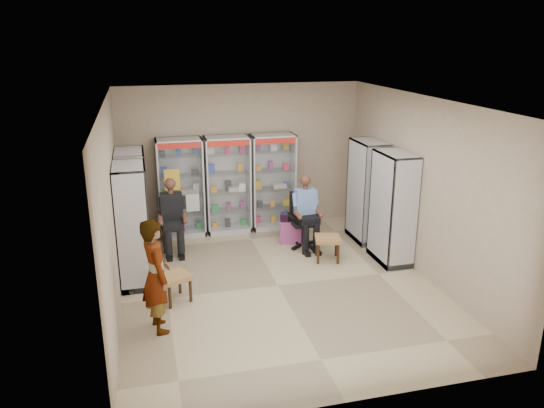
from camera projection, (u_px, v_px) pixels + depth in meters
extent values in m
plane|color=tan|center=(278.00, 285.00, 8.71)|extent=(6.00, 6.00, 0.00)
cube|color=tan|center=(242.00, 157.00, 11.02)|extent=(5.00, 0.02, 3.00)
cube|color=tan|center=(352.00, 281.00, 5.48)|extent=(5.00, 0.02, 3.00)
cube|color=tan|center=(112.00, 211.00, 7.67)|extent=(0.02, 6.00, 3.00)
cube|color=tan|center=(423.00, 188.00, 8.83)|extent=(0.02, 6.00, 3.00)
cube|color=white|center=(279.00, 101.00, 7.79)|extent=(5.00, 6.00, 0.02)
cube|color=#AEB0B6|center=(181.00, 188.00, 10.62)|extent=(0.90, 0.50, 2.00)
cube|color=#9FA0A5|center=(228.00, 185.00, 10.84)|extent=(0.90, 0.50, 2.00)
cube|color=#B1B4B9|center=(273.00, 182.00, 11.06)|extent=(0.90, 0.50, 2.00)
cube|color=silver|center=(367.00, 191.00, 10.40)|extent=(0.90, 0.50, 2.00)
cube|color=#A5A9AC|center=(393.00, 208.00, 9.38)|extent=(0.90, 0.50, 2.00)
cube|color=#B0B2B8|center=(133.00, 205.00, 9.55)|extent=(0.90, 0.50, 2.00)
cube|color=#9EA2A5|center=(133.00, 226.00, 8.53)|extent=(0.90, 0.50, 2.00)
cube|color=black|center=(172.00, 226.00, 10.05)|extent=(0.42, 0.42, 0.94)
cube|color=black|center=(304.00, 220.00, 10.21)|extent=(0.61, 0.61, 1.06)
cube|color=#AB446F|center=(292.00, 229.00, 10.55)|extent=(0.58, 0.57, 0.47)
cylinder|color=#602E08|center=(294.00, 217.00, 10.43)|extent=(0.07, 0.07, 0.09)
cube|color=#A17E44|center=(327.00, 248.00, 9.64)|extent=(0.55, 0.55, 0.45)
cube|color=olive|center=(175.00, 288.00, 8.15)|extent=(0.58, 0.58, 0.44)
imported|color=gray|center=(156.00, 276.00, 7.19)|extent=(0.51, 0.66, 1.63)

